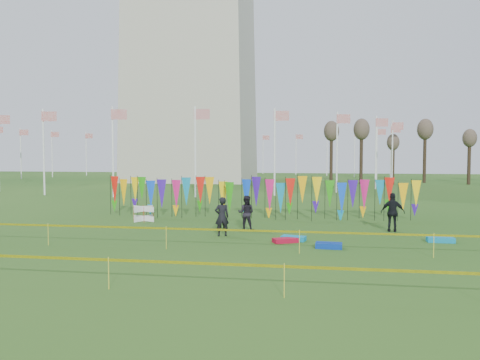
# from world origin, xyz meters

# --- Properties ---
(ground) EXTENTS (160.00, 160.00, 0.00)m
(ground) POSITION_xyz_m (0.00, 0.00, 0.00)
(ground) COLOR #1F4A14
(ground) RESTS_ON ground
(flagpole_ring) EXTENTS (57.40, 56.16, 8.00)m
(flagpole_ring) POSITION_xyz_m (-14.00, 48.00, 4.00)
(flagpole_ring) COLOR white
(flagpole_ring) RESTS_ON ground
(banner_row) EXTENTS (18.64, 0.64, 2.34)m
(banner_row) POSITION_xyz_m (0.28, 8.09, 1.46)
(banner_row) COLOR black
(banner_row) RESTS_ON ground
(caution_tape_near) EXTENTS (26.00, 0.02, 0.90)m
(caution_tape_near) POSITION_xyz_m (-0.22, -1.51, 0.78)
(caution_tape_near) COLOR #DBDB04
(caution_tape_near) RESTS_ON ground
(caution_tape_far) EXTENTS (26.00, 0.02, 0.90)m
(caution_tape_far) POSITION_xyz_m (-0.22, -7.10, 0.78)
(caution_tape_far) COLOR #DBDB04
(caution_tape_far) RESTS_ON ground
(box_kite) EXTENTS (0.78, 0.78, 0.86)m
(box_kite) POSITION_xyz_m (-5.82, 5.81, 0.43)
(box_kite) COLOR red
(box_kite) RESTS_ON ground
(person_left) EXTENTS (0.79, 0.70, 1.80)m
(person_left) POSITION_xyz_m (-0.52, 1.77, 0.90)
(person_left) COLOR black
(person_left) RESTS_ON ground
(person_mid) EXTENTS (0.86, 0.56, 1.72)m
(person_mid) POSITION_xyz_m (0.34, 3.53, 0.86)
(person_mid) COLOR black
(person_mid) RESTS_ON ground
(person_right) EXTENTS (1.18, 0.77, 1.89)m
(person_right) POSITION_xyz_m (7.39, 4.25, 0.94)
(person_right) COLOR black
(person_right) RESTS_ON ground
(kite_bag_turquoise) EXTENTS (1.12, 0.73, 0.21)m
(kite_bag_turquoise) POSITION_xyz_m (2.77, 1.11, 0.10)
(kite_bag_turquoise) COLOR #0C8EC2
(kite_bag_turquoise) RESTS_ON ground
(kite_bag_blue) EXTENTS (1.07, 0.62, 0.22)m
(kite_bag_blue) POSITION_xyz_m (4.23, -0.32, 0.11)
(kite_bag_blue) COLOR #0A36AD
(kite_bag_blue) RESTS_ON ground
(kite_bag_red) EXTENTS (1.15, 0.90, 0.19)m
(kite_bag_red) POSITION_xyz_m (2.45, 0.61, 0.10)
(kite_bag_red) COLOR #BA0C2A
(kite_bag_red) RESTS_ON ground
(kite_bag_teal) EXTENTS (1.11, 0.56, 0.21)m
(kite_bag_teal) POSITION_xyz_m (8.97, 1.76, 0.11)
(kite_bag_teal) COLOR #0D84B6
(kite_bag_teal) RESTS_ON ground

